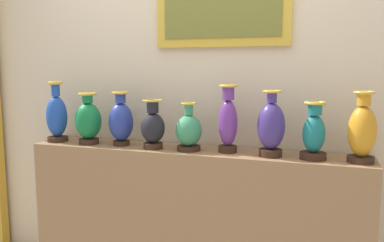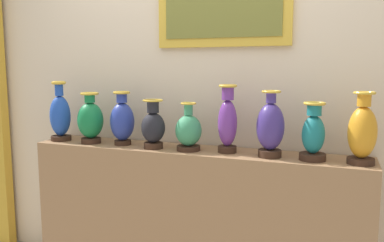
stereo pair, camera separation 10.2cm
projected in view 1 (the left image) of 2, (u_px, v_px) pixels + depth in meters
The scene contains 11 objects.
display_shelf at pixel (192, 221), 2.69m from camera, with size 2.27×0.35×1.00m, color #99704C.
back_wall at pixel (203, 88), 2.79m from camera, with size 4.80×0.14×2.76m.
vase_sapphire at pixel (57, 116), 2.88m from camera, with size 0.15×0.15×0.44m.
vase_emerald at pixel (88, 121), 2.79m from camera, with size 0.18×0.18×0.37m.
vase_cobalt at pixel (121, 121), 2.73m from camera, with size 0.17×0.17×0.38m.
vase_onyx at pixel (153, 127), 2.62m from camera, with size 0.16×0.16×0.33m.
vase_jade at pixel (189, 131), 2.57m from camera, with size 0.17×0.17×0.32m.
vase_violet at pixel (228, 122), 2.51m from camera, with size 0.12×0.12×0.43m.
vase_indigo at pixel (271, 127), 2.39m from camera, with size 0.17×0.17×0.40m.
vase_teal at pixel (314, 134), 2.32m from camera, with size 0.15×0.15×0.34m.
vase_amber at pixel (362, 131), 2.23m from camera, with size 0.16×0.16×0.41m.
Camera 1 is at (0.81, -2.44, 1.54)m, focal length 36.87 mm.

